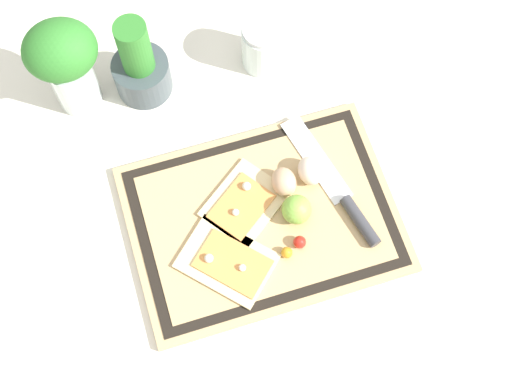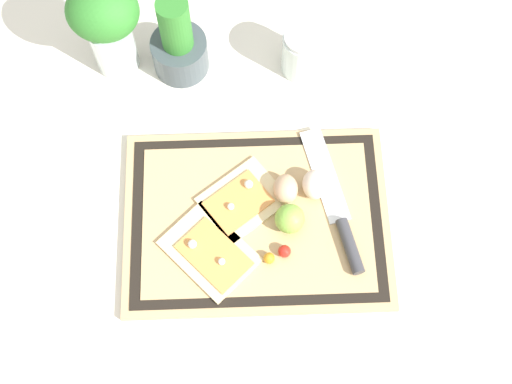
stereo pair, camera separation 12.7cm
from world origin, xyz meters
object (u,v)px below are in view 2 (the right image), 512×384
(cherry_tomato_red, at_px, (284,251))
(herb_glass, at_px, (106,23))
(pizza_slice_near, at_px, (210,252))
(pizza_slice_far, at_px, (242,200))
(herb_pot, at_px, (179,45))
(knife, at_px, (342,223))
(egg_brown, at_px, (286,189))
(egg_pink, at_px, (315,185))
(sauce_jar, at_px, (303,53))
(cherry_tomato_yellow, at_px, (269,258))
(lime, at_px, (290,219))

(cherry_tomato_red, relative_size, herb_glass, 0.10)
(pizza_slice_near, height_order, herb_glass, herb_glass)
(pizza_slice_far, bearing_deg, herb_pot, 110.24)
(knife, distance_m, egg_brown, 0.12)
(pizza_slice_far, xyz_separation_m, cherry_tomato_red, (0.07, -0.10, 0.01))
(egg_brown, xyz_separation_m, egg_pink, (0.05, 0.01, 0.00))
(herb_glass, bearing_deg, sauce_jar, -3.35)
(pizza_slice_near, relative_size, cherry_tomato_red, 8.44)
(cherry_tomato_yellow, relative_size, herb_glass, 0.09)
(knife, relative_size, lime, 5.43)
(cherry_tomato_red, bearing_deg, sauce_jar, 81.98)
(cherry_tomato_red, relative_size, sauce_jar, 0.21)
(egg_pink, distance_m, herb_pot, 0.37)
(knife, height_order, herb_pot, herb_pot)
(pizza_slice_near, height_order, cherry_tomato_yellow, pizza_slice_near)
(knife, relative_size, egg_brown, 5.24)
(pizza_slice_near, distance_m, cherry_tomato_red, 0.13)
(pizza_slice_near, relative_size, sauce_jar, 1.77)
(egg_pink, xyz_separation_m, sauce_jar, (-0.00, 0.27, 0.01))
(egg_brown, xyz_separation_m, herb_glass, (-0.31, 0.30, 0.09))
(pizza_slice_near, height_order, knife, pizza_slice_near)
(lime, xyz_separation_m, cherry_tomato_yellow, (-0.04, -0.07, -0.02))
(egg_brown, height_order, sauce_jar, sauce_jar)
(pizza_slice_near, height_order, cherry_tomato_red, pizza_slice_near)
(egg_brown, xyz_separation_m, cherry_tomato_red, (-0.01, -0.11, -0.01))
(egg_pink, bearing_deg, herb_glass, 141.47)
(knife, relative_size, herb_glass, 1.31)
(egg_pink, distance_m, herb_glass, 0.48)
(egg_brown, distance_m, cherry_tomato_yellow, 0.13)
(pizza_slice_near, relative_size, cherry_tomato_yellow, 9.38)
(pizza_slice_far, relative_size, herb_pot, 0.91)
(egg_brown, xyz_separation_m, sauce_jar, (0.05, 0.28, 0.01))
(pizza_slice_far, distance_m, cherry_tomato_yellow, 0.12)
(cherry_tomato_yellow, bearing_deg, egg_brown, 74.47)
(egg_brown, height_order, cherry_tomato_red, egg_brown)
(cherry_tomato_yellow, relative_size, sauce_jar, 0.19)
(pizza_slice_far, xyz_separation_m, herb_glass, (-0.24, 0.31, 0.11))
(cherry_tomato_yellow, bearing_deg, herb_glass, 123.55)
(cherry_tomato_red, distance_m, herb_glass, 0.52)
(pizza_slice_near, xyz_separation_m, pizza_slice_far, (0.06, 0.10, 0.00))
(pizza_slice_near, height_order, herb_pot, herb_pot)
(herb_glass, bearing_deg, lime, -48.24)
(lime, bearing_deg, herb_pot, 119.16)
(pizza_slice_near, height_order, sauce_jar, sauce_jar)
(pizza_slice_near, xyz_separation_m, egg_brown, (0.14, 0.11, 0.02))
(egg_brown, bearing_deg, pizza_slice_near, -141.70)
(pizza_slice_far, distance_m, knife, 0.18)
(sauce_jar, bearing_deg, lime, -97.40)
(pizza_slice_near, height_order, egg_pink, egg_pink)
(egg_brown, relative_size, herb_glass, 0.25)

